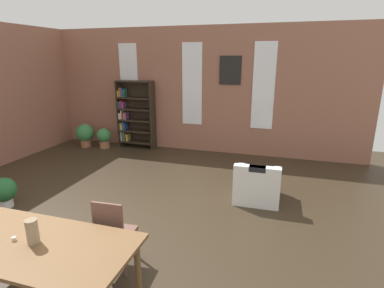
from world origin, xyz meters
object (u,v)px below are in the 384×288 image
Objects in this scene: potted_plant_corner at (104,137)px; dining_table at (33,249)px; potted_plant_by_shelf at (4,191)px; dining_chair_far_right at (114,232)px; bookshelf_tall at (134,115)px; vase_on_table at (32,232)px; potted_plant_window at (85,134)px; armchair_white at (257,186)px.

dining_table is at bearing -63.85° from potted_plant_corner.
dining_chair_far_right is at bearing -17.81° from potted_plant_by_shelf.
vase_on_table is at bearing -72.23° from bookshelf_tall.
dining_table is at bearing -72.47° from bookshelf_tall.
potted_plant_by_shelf is at bearing -96.23° from bookshelf_tall.
potted_plant_corner is at bearing 123.98° from dining_chair_far_right.
dining_table is 5.93m from bookshelf_tall.
potted_plant_by_shelf is at bearing -84.44° from potted_plant_corner.
vase_on_table is 0.13× the size of bookshelf_tall.
bookshelf_tall is at bearing 25.52° from potted_plant_corner.
potted_plant_window reaches higher than potted_plant_corner.
dining_table is at bearing -58.60° from potted_plant_window.
bookshelf_tall is (-1.81, 5.65, 0.09)m from vase_on_table.
potted_plant_window is at bearing 121.61° from vase_on_table.
armchair_white is (1.95, 3.15, -0.59)m from vase_on_table.
potted_plant_window is at bearing 158.08° from armchair_white.
potted_plant_by_shelf is at bearing -75.15° from potted_plant_window.
dining_chair_far_right is at bearing -56.02° from potted_plant_corner.
potted_plant_corner reaches higher than potted_plant_by_shelf.
vase_on_table is (0.03, -0.00, 0.20)m from dining_table.
potted_plant_window is at bearing 104.85° from potted_plant_by_shelf.
potted_plant_by_shelf is (-2.25, 1.59, -0.57)m from vase_on_table.
bookshelf_tall is 4.14m from potted_plant_by_shelf.
bookshelf_tall is 1.09m from potted_plant_corner.
potted_plant_window is at bearing -176.62° from potted_plant_corner.
bookshelf_tall is at bearing 114.66° from dining_chair_far_right.
armchair_white is (3.76, -2.50, -0.68)m from bookshelf_tall.
armchair_white is 4.48m from potted_plant_by_shelf.
dining_table is 3.93× the size of potted_plant_by_shelf.
vase_on_table is 2.82m from potted_plant_by_shelf.
dining_chair_far_right is 2.86m from armchair_white.
potted_plant_by_shelf is 3.70m from potted_plant_corner.
dining_chair_far_right reaches higher than potted_plant_window.
dining_chair_far_right is at bearing 56.33° from dining_table.
potted_plant_by_shelf is at bearing 162.19° from dining_chair_far_right.
potted_plant_corner is (-2.61, 5.27, -0.55)m from vase_on_table.
potted_plant_window is (-3.19, 5.23, -0.29)m from dining_table.
dining_chair_far_right is 5.49m from potted_plant_corner.
potted_plant_window is (-3.67, 4.51, -0.14)m from dining_chair_far_right.
armchair_white is at bearing -21.92° from potted_plant_window.
armchair_white is 5.57m from potted_plant_window.
vase_on_table reaches higher than dining_table.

